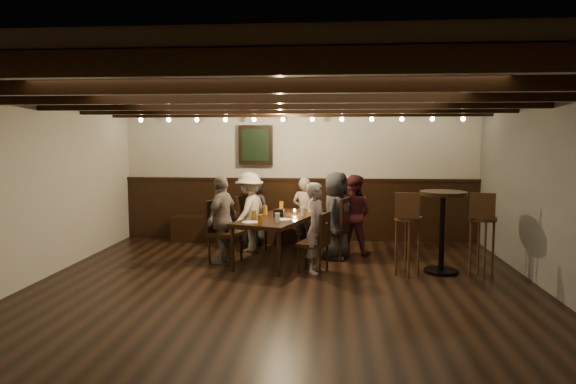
# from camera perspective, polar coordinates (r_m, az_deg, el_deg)

# --- Properties ---
(room) EXTENTS (7.00, 7.00, 7.00)m
(room) POSITION_cam_1_polar(r_m,az_deg,el_deg) (8.21, -1.24, 0.41)
(room) COLOR black
(room) RESTS_ON ground
(dining_table) EXTENTS (1.34, 1.99, 0.68)m
(dining_table) POSITION_cam_1_polar(r_m,az_deg,el_deg) (7.83, -0.90, -3.15)
(dining_table) COLOR black
(dining_table) RESTS_ON floor
(chair_left_near) EXTENTS (0.53, 0.53, 0.92)m
(chair_left_near) POSITION_cam_1_polar(r_m,az_deg,el_deg) (8.59, -4.10, -4.68)
(chair_left_near) COLOR black
(chair_left_near) RESTS_ON floor
(chair_left_far) EXTENTS (0.55, 0.55, 0.95)m
(chair_left_far) POSITION_cam_1_polar(r_m,az_deg,el_deg) (7.82, -7.09, -5.73)
(chair_left_far) COLOR black
(chair_left_far) RESTS_ON floor
(chair_right_near) EXTENTS (0.55, 0.55, 0.95)m
(chair_right_near) POSITION_cam_1_polar(r_m,az_deg,el_deg) (8.06, 5.12, -5.34)
(chair_right_near) COLOR black
(chair_right_near) RESTS_ON floor
(chair_right_far) EXTENTS (0.49, 0.49, 0.85)m
(chair_right_far) POSITION_cam_1_polar(r_m,az_deg,el_deg) (7.23, 2.93, -6.90)
(chair_right_far) COLOR black
(chair_right_far) RESTS_ON floor
(person_bench_left) EXTENTS (0.69, 0.55, 1.23)m
(person_bench_left) POSITION_cam_1_polar(r_m,az_deg,el_deg) (9.02, -3.86, -2.04)
(person_bench_left) COLOR #29292C
(person_bench_left) RESTS_ON floor
(person_bench_centre) EXTENTS (0.51, 0.41, 1.21)m
(person_bench_centre) POSITION_cam_1_polar(r_m,az_deg,el_deg) (8.80, 1.84, -2.29)
(person_bench_centre) COLOR gray
(person_bench_centre) RESTS_ON floor
(person_bench_right) EXTENTS (0.75, 0.66, 1.29)m
(person_bench_right) POSITION_cam_1_polar(r_m,az_deg,el_deg) (8.37, 7.25, -2.48)
(person_bench_right) COLOR #4D1A20
(person_bench_right) RESTS_ON floor
(person_left_near) EXTENTS (0.72, 0.96, 1.32)m
(person_left_near) POSITION_cam_1_polar(r_m,az_deg,el_deg) (8.55, -4.30, -2.19)
(person_left_near) COLOR #B4AD98
(person_left_near) RESTS_ON floor
(person_left_far) EXTENTS (0.54, 0.84, 1.32)m
(person_left_far) POSITION_cam_1_polar(r_m,az_deg,el_deg) (7.76, -7.32, -3.03)
(person_left_far) COLOR gray
(person_left_far) RESTS_ON floor
(person_right_near) EXTENTS (0.61, 0.76, 1.36)m
(person_right_near) POSITION_cam_1_polar(r_m,az_deg,el_deg) (7.98, 5.35, -2.62)
(person_right_near) COLOR #242426
(person_right_near) RESTS_ON floor
(person_right_far) EXTENTS (0.43, 0.53, 1.26)m
(person_right_far) POSITION_cam_1_polar(r_m,az_deg,el_deg) (7.15, 3.19, -4.01)
(person_right_far) COLOR gray
(person_right_far) RESTS_ON floor
(pint_a) EXTENTS (0.07, 0.07, 0.14)m
(pint_a) POSITION_cam_1_polar(r_m,az_deg,el_deg) (8.56, -0.74, -1.51)
(pint_a) COLOR #BF7219
(pint_a) RESTS_ON dining_table
(pint_b) EXTENTS (0.07, 0.07, 0.14)m
(pint_b) POSITION_cam_1_polar(r_m,az_deg,el_deg) (8.32, 2.47, -1.74)
(pint_b) COLOR #BF7219
(pint_b) RESTS_ON dining_table
(pint_c) EXTENTS (0.07, 0.07, 0.14)m
(pint_c) POSITION_cam_1_polar(r_m,az_deg,el_deg) (8.03, -2.58, -2.02)
(pint_c) COLOR #BF7219
(pint_c) RESTS_ON dining_table
(pint_d) EXTENTS (0.07, 0.07, 0.14)m
(pint_d) POSITION_cam_1_polar(r_m,az_deg,el_deg) (7.88, 1.69, -2.16)
(pint_d) COLOR silver
(pint_d) RESTS_ON dining_table
(pint_e) EXTENTS (0.07, 0.07, 0.14)m
(pint_e) POSITION_cam_1_polar(r_m,az_deg,el_deg) (7.50, -3.82, -2.59)
(pint_e) COLOR #BF7219
(pint_e) RESTS_ON dining_table
(pint_f) EXTENTS (0.07, 0.07, 0.14)m
(pint_f) POSITION_cam_1_polar(r_m,az_deg,el_deg) (7.24, -1.19, -2.90)
(pint_f) COLOR silver
(pint_f) RESTS_ON dining_table
(pint_g) EXTENTS (0.07, 0.07, 0.14)m
(pint_g) POSITION_cam_1_polar(r_m,az_deg,el_deg) (7.07, -3.12, -3.11)
(pint_g) COLOR #BF7219
(pint_g) RESTS_ON dining_table
(plate_near) EXTENTS (0.24, 0.24, 0.01)m
(plate_near) POSITION_cam_1_polar(r_m,az_deg,el_deg) (7.26, -4.20, -3.38)
(plate_near) COLOR white
(plate_near) RESTS_ON dining_table
(plate_far) EXTENTS (0.24, 0.24, 0.01)m
(plate_far) POSITION_cam_1_polar(r_m,az_deg,el_deg) (7.48, -0.55, -3.09)
(plate_far) COLOR white
(plate_far) RESTS_ON dining_table
(condiment_caddy) EXTENTS (0.15, 0.10, 0.12)m
(condiment_caddy) POSITION_cam_1_polar(r_m,az_deg,el_deg) (7.77, -1.04, -2.36)
(condiment_caddy) COLOR black
(condiment_caddy) RESTS_ON dining_table
(candle) EXTENTS (0.05, 0.05, 0.05)m
(candle) POSITION_cam_1_polar(r_m,az_deg,el_deg) (8.05, 0.74, -2.32)
(candle) COLOR beige
(candle) RESTS_ON dining_table
(high_top_table) EXTENTS (0.64, 0.64, 1.14)m
(high_top_table) POSITION_cam_1_polar(r_m,az_deg,el_deg) (7.43, 16.79, -2.95)
(high_top_table) COLOR black
(high_top_table) RESTS_ON floor
(bar_stool_left) EXTENTS (0.38, 0.40, 1.16)m
(bar_stool_left) POSITION_cam_1_polar(r_m,az_deg,el_deg) (7.20, 13.12, -5.72)
(bar_stool_left) COLOR #331C10
(bar_stool_left) RESTS_ON floor
(bar_stool_right) EXTENTS (0.40, 0.41, 1.16)m
(bar_stool_right) POSITION_cam_1_polar(r_m,az_deg,el_deg) (7.45, 20.72, -5.55)
(bar_stool_right) COLOR #331C10
(bar_stool_right) RESTS_ON floor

